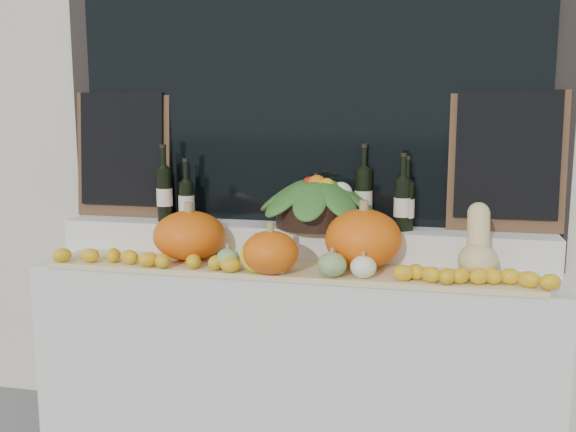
{
  "coord_description": "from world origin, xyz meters",
  "views": [
    {
      "loc": [
        0.62,
        -1.22,
        1.58
      ],
      "look_at": [
        0.0,
        1.45,
        1.12
      ],
      "focal_mm": 40.0,
      "sensor_mm": 36.0,
      "label": 1
    }
  ],
  "objects_px": {
    "pumpkin_left": "(189,235)",
    "pumpkin_right": "(363,239)",
    "butternut_squash": "(478,248)",
    "produce_bowl": "(317,201)",
    "wine_bottle_tall": "(364,197)"
  },
  "relations": [
    {
      "from": "pumpkin_right",
      "to": "produce_bowl",
      "type": "bearing_deg",
      "value": 140.96
    },
    {
      "from": "butternut_squash",
      "to": "pumpkin_right",
      "type": "bearing_deg",
      "value": 173.75
    },
    {
      "from": "produce_bowl",
      "to": "wine_bottle_tall",
      "type": "height_order",
      "value": "wine_bottle_tall"
    },
    {
      "from": "pumpkin_left",
      "to": "wine_bottle_tall",
      "type": "relative_size",
      "value": 0.85
    },
    {
      "from": "produce_bowl",
      "to": "wine_bottle_tall",
      "type": "xyz_separation_m",
      "value": [
        0.21,
        0.07,
        0.02
      ]
    },
    {
      "from": "butternut_squash",
      "to": "produce_bowl",
      "type": "distance_m",
      "value": 0.76
    },
    {
      "from": "pumpkin_left",
      "to": "produce_bowl",
      "type": "relative_size",
      "value": 0.56
    },
    {
      "from": "pumpkin_right",
      "to": "wine_bottle_tall",
      "type": "distance_m",
      "value": 0.31
    },
    {
      "from": "butternut_squash",
      "to": "produce_bowl",
      "type": "bearing_deg",
      "value": 160.94
    },
    {
      "from": "butternut_squash",
      "to": "wine_bottle_tall",
      "type": "xyz_separation_m",
      "value": [
        -0.5,
        0.32,
        0.15
      ]
    },
    {
      "from": "pumpkin_left",
      "to": "butternut_squash",
      "type": "distance_m",
      "value": 1.25
    },
    {
      "from": "produce_bowl",
      "to": "wine_bottle_tall",
      "type": "distance_m",
      "value": 0.22
    },
    {
      "from": "produce_bowl",
      "to": "pumpkin_left",
      "type": "bearing_deg",
      "value": -157.97
    },
    {
      "from": "pumpkin_left",
      "to": "butternut_squash",
      "type": "xyz_separation_m",
      "value": [
        1.25,
        -0.02,
        0.01
      ]
    },
    {
      "from": "pumpkin_left",
      "to": "pumpkin_right",
      "type": "relative_size",
      "value": 0.98
    }
  ]
}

